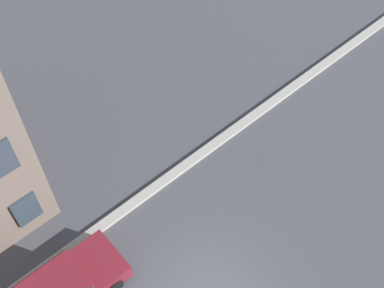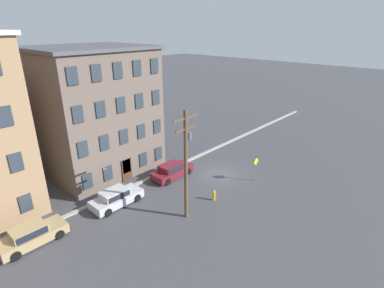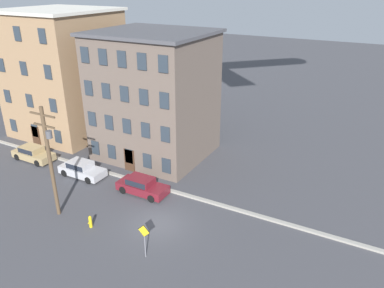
% 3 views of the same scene
% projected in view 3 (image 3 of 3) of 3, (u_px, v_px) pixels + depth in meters
% --- Properties ---
extents(ground_plane, '(200.00, 200.00, 0.00)m').
position_uv_depth(ground_plane, '(157.00, 224.00, 27.83)').
color(ground_plane, '#424247').
extents(kerb_strip, '(56.00, 0.36, 0.16)m').
position_uv_depth(kerb_strip, '(187.00, 195.00, 31.42)').
color(kerb_strip, '#9E998E').
rests_on(kerb_strip, ground_plane).
extents(apartment_corner, '(10.83, 10.81, 13.86)m').
position_uv_depth(apartment_corner, '(64.00, 73.00, 42.51)').
color(apartment_corner, '#9E7A56').
rests_on(apartment_corner, ground_plane).
extents(apartment_midblock, '(10.78, 9.70, 12.38)m').
position_uv_depth(apartment_midblock, '(155.00, 95.00, 36.88)').
color(apartment_midblock, '#66564C').
rests_on(apartment_midblock, ground_plane).
extents(car_tan, '(4.40, 1.92, 1.43)m').
position_uv_depth(car_tan, '(33.00, 153.00, 37.51)').
color(car_tan, tan).
rests_on(car_tan, ground_plane).
extents(car_silver, '(4.40, 1.92, 1.43)m').
position_uv_depth(car_silver, '(82.00, 169.00, 34.41)').
color(car_silver, '#B7B7BC').
rests_on(car_silver, ground_plane).
extents(car_maroon, '(4.40, 1.92, 1.43)m').
position_uv_depth(car_maroon, '(142.00, 185.00, 31.64)').
color(car_maroon, maroon).
rests_on(car_maroon, ground_plane).
extents(caution_sign, '(0.92, 0.08, 2.53)m').
position_uv_depth(caution_sign, '(144.00, 236.00, 23.90)').
color(caution_sign, slate).
rests_on(caution_sign, ground_plane).
extents(utility_pole, '(2.40, 0.44, 8.74)m').
position_uv_depth(utility_pole, '(50.00, 157.00, 27.08)').
color(utility_pole, brown).
rests_on(utility_pole, ground_plane).
extents(fire_hydrant, '(0.24, 0.34, 0.96)m').
position_uv_depth(fire_hydrant, '(90.00, 222.00, 27.33)').
color(fire_hydrant, yellow).
rests_on(fire_hydrant, ground_plane).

